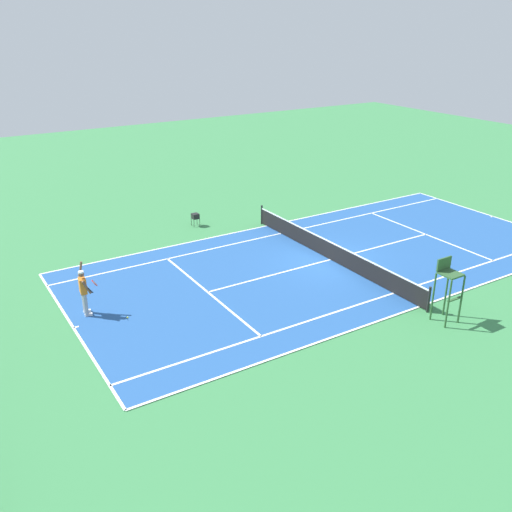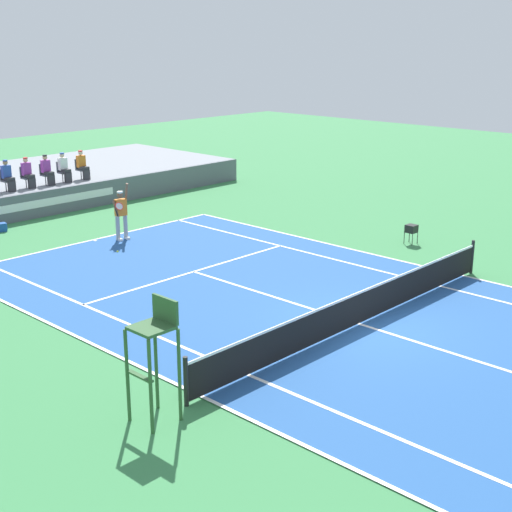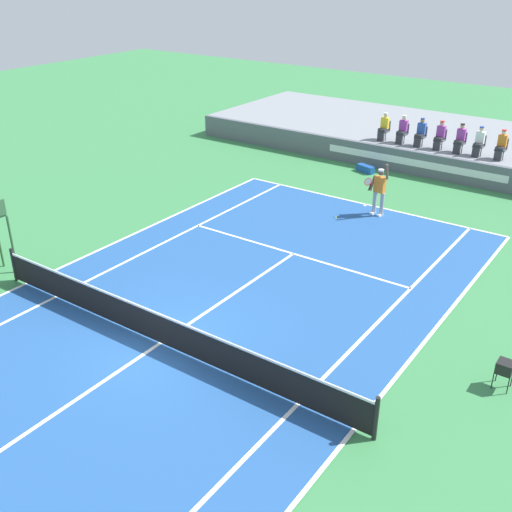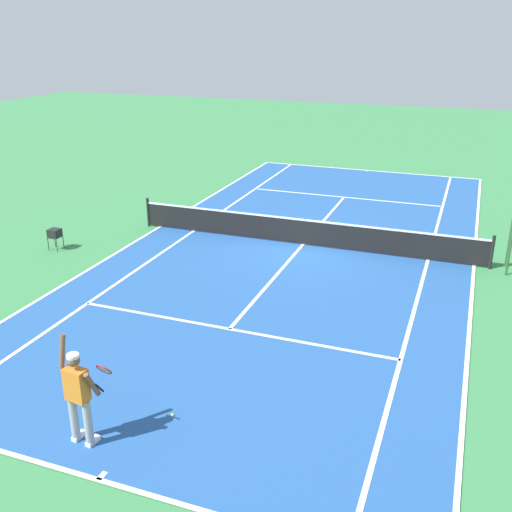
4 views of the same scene
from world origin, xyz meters
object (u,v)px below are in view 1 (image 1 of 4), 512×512
at_px(umpire_chair, 448,283).
at_px(tennis_ball, 128,318).
at_px(ball_hopper, 195,216).
at_px(tennis_player, 84,291).

bearing_deg(umpire_chair, tennis_ball, 57.47).
relative_size(tennis_ball, ball_hopper, 0.10).
bearing_deg(tennis_player, tennis_ball, -132.41).
bearing_deg(tennis_player, umpire_chair, -123.73).
height_order(tennis_player, ball_hopper, tennis_player).
relative_size(tennis_player, umpire_chair, 0.85).
height_order(tennis_ball, ball_hopper, ball_hopper).
xyz_separation_m(tennis_player, tennis_ball, (-1.11, -1.21, -0.96)).
xyz_separation_m(tennis_ball, ball_hopper, (7.92, -6.73, 0.54)).
height_order(umpire_chair, ball_hopper, umpire_chair).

